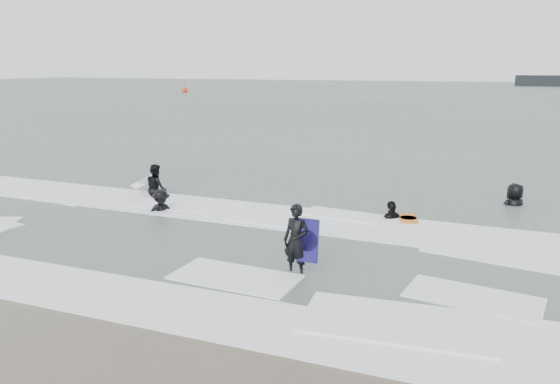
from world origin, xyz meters
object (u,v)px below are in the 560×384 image
at_px(surfer_centre, 296,275).
at_px(surfer_wading, 157,197).
at_px(surfer_breaker, 161,213).
at_px(surfer_right_near, 392,220).
at_px(surfer_right_far, 514,206).
at_px(buoy, 185,90).

distance_m(surfer_centre, surfer_wading, 8.89).
bearing_deg(surfer_breaker, surfer_right_near, -30.21).
xyz_separation_m(surfer_centre, surfer_wading, (-7.28, 5.09, 0.00)).
relative_size(surfer_centre, surfer_right_far, 0.85).
distance_m(surfer_centre, buoy, 85.92).
bearing_deg(buoy, surfer_right_near, -53.37).
bearing_deg(surfer_centre, surfer_breaker, 159.24).
bearing_deg(surfer_centre, surfer_right_far, 70.37).
height_order(surfer_centre, surfer_breaker, surfer_centre).
xyz_separation_m(surfer_wading, surfer_right_near, (8.37, 0.19, 0.00)).
height_order(surfer_wading, surfer_right_far, surfer_right_far).
distance_m(surfer_breaker, buoy, 80.05).
bearing_deg(surfer_centre, surfer_wading, 153.43).
bearing_deg(surfer_right_near, surfer_breaker, -28.26).
relative_size(surfer_wading, surfer_right_near, 0.99).
bearing_deg(surfer_right_far, surfer_right_near, 2.06).
bearing_deg(surfer_right_near, buoy, -98.15).
distance_m(surfer_breaker, surfer_right_far, 11.59).
bearing_deg(surfer_right_far, surfer_wading, -24.98).
distance_m(surfer_right_near, surfer_right_far, 4.71).
height_order(surfer_breaker, surfer_right_near, surfer_right_near).
relative_size(surfer_right_near, buoy, 1.06).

